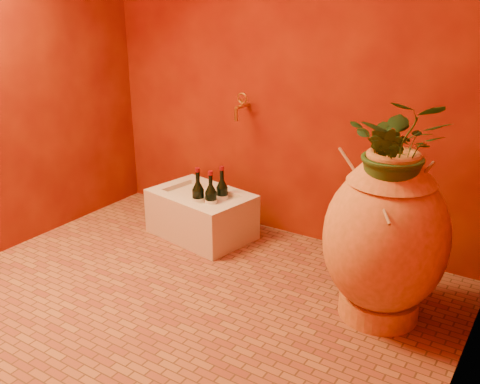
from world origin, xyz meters
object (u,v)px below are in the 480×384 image
Objects in this scene: wine_bottle_c at (211,202)px; wall_tap at (241,105)px; amphora at (385,238)px; wine_bottle_a at (198,200)px; stone_basin at (202,215)px; wine_bottle_b at (222,197)px.

wall_tap is (0.02, 0.30, 0.54)m from wine_bottle_c.
amphora is 1.28m from wall_tap.
wine_bottle_c is (0.08, 0.02, -0.00)m from wine_bottle_a.
stone_basin is 4.16× the size of wall_tap.
amphora is at bearing -11.91° from stone_basin.
wine_bottle_a is 0.63m from wall_tap.
wine_bottle_c is at bearing -21.96° from stone_basin.
stone_basin is at bearing -116.65° from wall_tap.
wine_bottle_a is at bearing -107.03° from wall_tap.
amphora is at bearing -9.10° from wine_bottle_a.
wine_bottle_b is at bearing 53.56° from wine_bottle_a.
wall_tap reaches higher than wine_bottle_c.
wine_bottle_b is (0.12, 0.05, 0.13)m from stone_basin.
wall_tap is (0.01, 0.20, 0.53)m from wine_bottle_b.
wine_bottle_c is (-0.01, -0.10, -0.00)m from wine_bottle_b.
wine_bottle_a reaches higher than wine_bottle_c.
stone_basin is at bearing 158.04° from wine_bottle_c.
wine_bottle_a is (-1.20, 0.19, -0.13)m from amphora.
stone_basin is at bearing 113.52° from wine_bottle_a.
wine_bottle_a is 1.05× the size of wine_bottle_c.
wall_tap is (-1.10, 0.52, 0.40)m from amphora.
wine_bottle_a is 0.08m from wine_bottle_c.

